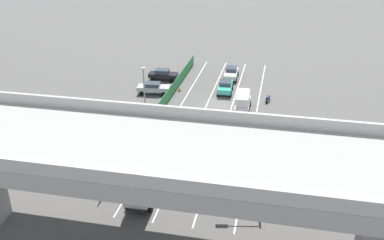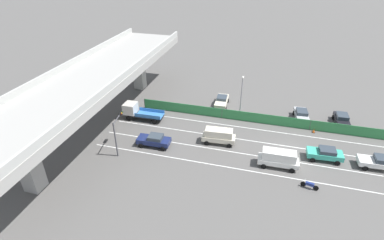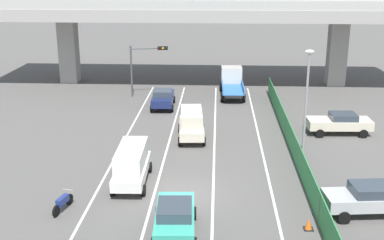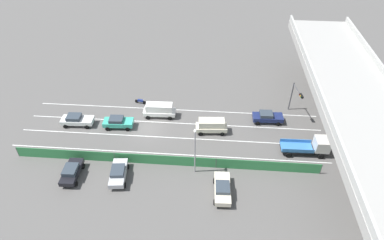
{
  "view_description": "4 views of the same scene",
  "coord_description": "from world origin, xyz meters",
  "px_view_note": "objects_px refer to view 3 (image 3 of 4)",
  "views": [
    {
      "loc": [
        -7.13,
        51.07,
        21.8
      ],
      "look_at": [
        1.97,
        8.09,
        1.27
      ],
      "focal_mm": 40.1,
      "sensor_mm": 36.0,
      "label": 1
    },
    {
      "loc": [
        -33.8,
        3.5,
        23.42
      ],
      "look_at": [
        1.8,
        13.41,
        1.9
      ],
      "focal_mm": 28.19,
      "sensor_mm": 36.0,
      "label": 2
    },
    {
      "loc": [
        1.77,
        -25.0,
        12.12
      ],
      "look_at": [
        -0.06,
        9.88,
        1.19
      ],
      "focal_mm": 46.44,
      "sensor_mm": 36.0,
      "label": 3
    },
    {
      "loc": [
        36.31,
        9.27,
        31.45
      ],
      "look_at": [
        -0.37,
        6.36,
        1.76
      ],
      "focal_mm": 31.24,
      "sensor_mm": 36.0,
      "label": 4
    }
  ],
  "objects_px": {
    "car_sedan_navy": "(163,98)",
    "car_van_white": "(132,163)",
    "flatbed_truck_blue": "(232,81)",
    "motorcycle": "(63,202)",
    "parked_sedan_cream": "(340,122)",
    "street_lamp": "(307,90)",
    "car_van_cream": "(191,123)",
    "traffic_light": "(145,60)",
    "parked_wagon_silver": "(369,198)",
    "traffic_cone": "(309,224)",
    "car_taxi_teal": "(175,217)"
  },
  "relations": [
    {
      "from": "car_sedan_navy",
      "to": "car_van_white",
      "type": "distance_m",
      "value": 16.08
    },
    {
      "from": "flatbed_truck_blue",
      "to": "motorcycle",
      "type": "relative_size",
      "value": 3.2
    },
    {
      "from": "parked_sedan_cream",
      "to": "street_lamp",
      "type": "height_order",
      "value": "street_lamp"
    },
    {
      "from": "car_van_cream",
      "to": "car_van_white",
      "type": "height_order",
      "value": "car_van_white"
    },
    {
      "from": "car_sedan_navy",
      "to": "traffic_light",
      "type": "height_order",
      "value": "traffic_light"
    },
    {
      "from": "motorcycle",
      "to": "parked_wagon_silver",
      "type": "bearing_deg",
      "value": 1.59
    },
    {
      "from": "car_sedan_navy",
      "to": "traffic_light",
      "type": "distance_m",
      "value": 5.17
    },
    {
      "from": "traffic_cone",
      "to": "car_taxi_teal",
      "type": "bearing_deg",
      "value": -172.7
    },
    {
      "from": "car_taxi_teal",
      "to": "car_van_cream",
      "type": "bearing_deg",
      "value": 89.8
    },
    {
      "from": "parked_wagon_silver",
      "to": "street_lamp",
      "type": "height_order",
      "value": "street_lamp"
    },
    {
      "from": "car_van_cream",
      "to": "car_van_white",
      "type": "xyz_separation_m",
      "value": [
        -3.02,
        -7.92,
        0.04
      ]
    },
    {
      "from": "flatbed_truck_blue",
      "to": "traffic_cone",
      "type": "xyz_separation_m",
      "value": [
        3.06,
        -26.22,
        -1.01
      ]
    },
    {
      "from": "car_sedan_navy",
      "to": "flatbed_truck_blue",
      "type": "relative_size",
      "value": 0.73
    },
    {
      "from": "car_taxi_teal",
      "to": "car_van_white",
      "type": "height_order",
      "value": "car_van_white"
    },
    {
      "from": "traffic_cone",
      "to": "car_sedan_navy",
      "type": "bearing_deg",
      "value": 113.95
    },
    {
      "from": "car_van_white",
      "to": "traffic_light",
      "type": "height_order",
      "value": "traffic_light"
    },
    {
      "from": "car_van_white",
      "to": "motorcycle",
      "type": "relative_size",
      "value": 2.53
    },
    {
      "from": "street_lamp",
      "to": "parked_sedan_cream",
      "type": "bearing_deg",
      "value": 46.96
    },
    {
      "from": "street_lamp",
      "to": "parked_wagon_silver",
      "type": "bearing_deg",
      "value": -79.08
    },
    {
      "from": "street_lamp",
      "to": "traffic_cone",
      "type": "distance_m",
      "value": 11.7
    },
    {
      "from": "parked_sedan_cream",
      "to": "traffic_cone",
      "type": "xyz_separation_m",
      "value": [
        -4.71,
        -14.38,
        -0.63
      ]
    },
    {
      "from": "car_sedan_navy",
      "to": "car_van_white",
      "type": "height_order",
      "value": "car_van_white"
    },
    {
      "from": "parked_wagon_silver",
      "to": "traffic_light",
      "type": "xyz_separation_m",
      "value": [
        -14.63,
        23.11,
        2.63
      ]
    },
    {
      "from": "traffic_cone",
      "to": "parked_sedan_cream",
      "type": "bearing_deg",
      "value": 71.88
    },
    {
      "from": "car_sedan_navy",
      "to": "traffic_cone",
      "type": "bearing_deg",
      "value": -66.05
    },
    {
      "from": "car_van_cream",
      "to": "car_taxi_teal",
      "type": "distance_m",
      "value": 13.53
    },
    {
      "from": "motorcycle",
      "to": "car_van_white",
      "type": "bearing_deg",
      "value": 49.68
    },
    {
      "from": "parked_sedan_cream",
      "to": "traffic_cone",
      "type": "relative_size",
      "value": 8.35
    },
    {
      "from": "car_taxi_teal",
      "to": "parked_wagon_silver",
      "type": "xyz_separation_m",
      "value": [
        9.61,
        2.51,
        -0.01
      ]
    },
    {
      "from": "car_taxi_teal",
      "to": "parked_wagon_silver",
      "type": "height_order",
      "value": "car_taxi_teal"
    },
    {
      "from": "car_van_white",
      "to": "motorcycle",
      "type": "bearing_deg",
      "value": -130.32
    },
    {
      "from": "car_van_cream",
      "to": "parked_wagon_silver",
      "type": "height_order",
      "value": "car_van_cream"
    },
    {
      "from": "motorcycle",
      "to": "traffic_light",
      "type": "bearing_deg",
      "value": 87.69
    },
    {
      "from": "car_sedan_navy",
      "to": "traffic_cone",
      "type": "distance_m",
      "value": 22.85
    },
    {
      "from": "car_sedan_navy",
      "to": "car_taxi_teal",
      "type": "xyz_separation_m",
      "value": [
        2.92,
        -21.69,
        0.0
      ]
    },
    {
      "from": "car_sedan_navy",
      "to": "motorcycle",
      "type": "height_order",
      "value": "car_sedan_navy"
    },
    {
      "from": "car_sedan_navy",
      "to": "traffic_light",
      "type": "xyz_separation_m",
      "value": [
        -2.1,
        3.93,
        2.62
      ]
    },
    {
      "from": "car_van_cream",
      "to": "street_lamp",
      "type": "xyz_separation_m",
      "value": [
        7.78,
        -1.79,
        3.0
      ]
    },
    {
      "from": "flatbed_truck_blue",
      "to": "street_lamp",
      "type": "relative_size",
      "value": 0.89
    },
    {
      "from": "traffic_light",
      "to": "traffic_cone",
      "type": "height_order",
      "value": "traffic_light"
    },
    {
      "from": "car_van_white",
      "to": "traffic_light",
      "type": "relative_size",
      "value": 0.99
    },
    {
      "from": "car_van_white",
      "to": "motorcycle",
      "type": "xyz_separation_m",
      "value": [
        -3.0,
        -3.53,
        -0.79
      ]
    },
    {
      "from": "car_sedan_navy",
      "to": "car_van_white",
      "type": "xyz_separation_m",
      "value": [
        -0.05,
        -16.08,
        0.34
      ]
    },
    {
      "from": "car_van_cream",
      "to": "motorcycle",
      "type": "xyz_separation_m",
      "value": [
        -6.02,
        -11.45,
        -0.75
      ]
    },
    {
      "from": "car_sedan_navy",
      "to": "car_van_white",
      "type": "bearing_deg",
      "value": -90.19
    },
    {
      "from": "motorcycle",
      "to": "parked_wagon_silver",
      "type": "distance_m",
      "value": 15.59
    },
    {
      "from": "traffic_light",
      "to": "car_van_white",
      "type": "bearing_deg",
      "value": -84.15
    },
    {
      "from": "car_van_cream",
      "to": "traffic_light",
      "type": "distance_m",
      "value": 13.31
    },
    {
      "from": "car_van_cream",
      "to": "flatbed_truck_blue",
      "type": "xyz_separation_m",
      "value": [
        3.25,
        13.5,
        0.07
      ]
    },
    {
      "from": "car_van_cream",
      "to": "parked_wagon_silver",
      "type": "relative_size",
      "value": 0.99
    }
  ]
}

